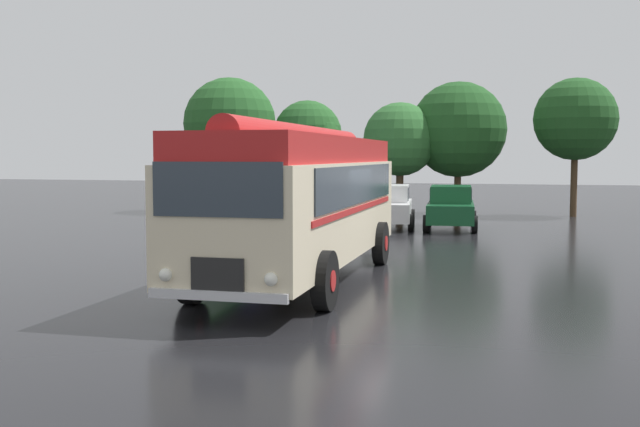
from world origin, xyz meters
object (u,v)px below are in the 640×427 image
car_near_left (308,205)px  car_mid_left (389,206)px  vintage_bus (302,196)px  box_van (252,191)px  car_mid_right (451,207)px

car_near_left → car_mid_left: same height
vintage_bus → box_van: size_ratio=1.75×
vintage_bus → car_mid_left: 12.92m
vintage_bus → car_mid_right: (2.01, 12.78, -1.05)m
car_near_left → car_mid_right: same height
car_mid_right → box_van: box_van is taller
vintage_bus → car_mid_left: vintage_bus is taller
vintage_bus → car_mid_right: vintage_bus is taller
vintage_bus → car_near_left: 13.05m
car_near_left → car_mid_right: size_ratio=0.99×
vintage_bus → car_near_left: (-3.58, 12.51, -1.05)m
car_near_left → car_mid_left: (3.19, 0.36, 0.00)m
vintage_bus → box_van: vintage_bus is taller
vintage_bus → box_van: 14.07m
vintage_bus → car_mid_right: size_ratio=2.35×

